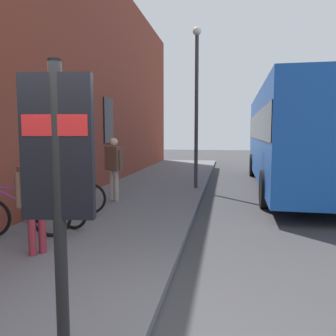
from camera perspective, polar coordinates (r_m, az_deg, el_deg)
ground at (r=8.97m, az=11.48°, el=-6.90°), size 60.00×60.00×0.00m
sidewalk_pavement at (r=11.19m, az=-3.07°, el=-3.92°), size 24.00×3.50×0.12m
station_facade at (r=12.72m, az=-11.48°, el=14.52°), size 22.00×0.65×7.80m
bicycle_beside_lamp at (r=6.62m, az=-23.28°, el=-7.37°), size 0.61×1.73×0.97m
bicycle_mid_rack at (r=7.20m, az=-18.79°, el=-6.14°), size 0.64×1.72×0.97m
bicycle_by_door at (r=8.08m, az=-16.50°, el=-4.78°), size 0.60×1.73×0.97m
transit_info_sign at (r=2.72m, az=-17.91°, el=0.12°), size 0.15×0.56×2.40m
city_bus at (r=12.68m, az=20.28°, el=5.33°), size 10.56×2.84×3.35m
pedestrian_by_facade at (r=9.36m, az=-9.01°, el=0.90°), size 0.46×0.57×1.71m
pedestrian_crossing_street at (r=5.53m, az=-21.25°, el=-3.77°), size 0.52×0.44×1.58m
street_lamp at (r=11.49m, az=4.79°, el=12.18°), size 0.28×0.28×5.25m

